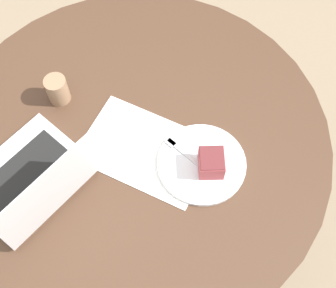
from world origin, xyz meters
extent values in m
plane|color=gray|center=(0.00, 0.00, 0.00)|extent=(12.00, 12.00, 0.00)
cylinder|color=#4C3323|center=(0.00, 0.00, 0.01)|extent=(0.55, 0.55, 0.02)
cylinder|color=#4C3323|center=(0.00, 0.00, 0.37)|extent=(0.11, 0.11, 0.71)
cylinder|color=#4C3323|center=(0.00, 0.00, 0.74)|extent=(1.12, 1.12, 0.03)
cube|color=white|center=(-0.03, 0.05, 0.76)|extent=(0.42, 0.38, 0.00)
cylinder|color=silver|center=(-0.18, 0.11, 0.77)|extent=(0.25, 0.25, 0.01)
cube|color=#B74C51|center=(-0.20, 0.12, 0.80)|extent=(0.07, 0.08, 0.06)
cube|color=maroon|center=(-0.20, 0.12, 0.83)|extent=(0.07, 0.08, 0.00)
cube|color=silver|center=(-0.15, 0.09, 0.77)|extent=(0.12, 0.14, 0.00)
cube|color=silver|center=(-0.10, 0.03, 0.77)|extent=(0.04, 0.04, 0.00)
cylinder|color=#997556|center=(0.21, -0.15, 0.80)|extent=(0.06, 0.06, 0.09)
cube|color=silver|center=(0.30, 0.10, 0.77)|extent=(0.40, 0.39, 0.02)
cube|color=black|center=(0.30, 0.10, 0.78)|extent=(0.28, 0.28, 0.00)
cube|color=silver|center=(0.21, 0.20, 0.88)|extent=(0.23, 0.21, 0.20)
cube|color=black|center=(0.21, 0.19, 0.88)|extent=(0.22, 0.20, 0.18)
camera|label=1|loc=(-0.03, 0.64, 1.94)|focal=50.00mm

